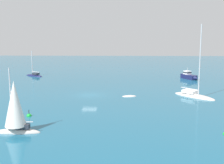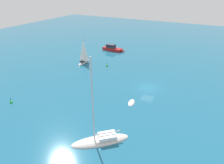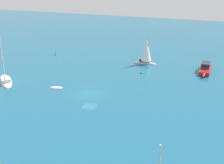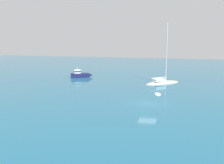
# 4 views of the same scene
# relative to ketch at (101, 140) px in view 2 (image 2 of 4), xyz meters

# --- Properties ---
(ground_plane) EXTENTS (160.00, 160.00, 0.00)m
(ground_plane) POSITION_rel_ketch_xyz_m (-0.64, -17.82, -0.21)
(ground_plane) COLOR #1E607F
(ketch) EXTENTS (7.39, 6.96, 12.58)m
(ketch) POSITION_rel_ketch_xyz_m (0.00, 0.00, 0.00)
(ketch) COLOR silver
(ketch) RESTS_ON ground
(motor_cruiser) EXTENTS (7.78, 2.31, 1.93)m
(motor_cruiser) POSITION_rel_ketch_xyz_m (17.52, -37.07, 0.55)
(motor_cruiser) COLOR #B21E1E
(motor_cruiser) RESTS_ON ground
(rib) EXTENTS (1.52, 2.59, 0.39)m
(rib) POSITION_rel_ketch_xyz_m (0.11, -10.94, -0.21)
(rib) COLOR silver
(rib) RESTS_ON ground
(yacht) EXTENTS (2.36, 5.17, 7.70)m
(yacht) POSITION_rel_ketch_xyz_m (19.24, -23.93, 2.49)
(yacht) COLOR silver
(yacht) RESTS_ON ground
(channel_buoy) EXTENTS (0.67, 0.67, 1.19)m
(channel_buoy) POSITION_rel_ketch_xyz_m (12.58, -24.46, -0.20)
(channel_buoy) COLOR green
(channel_buoy) RESTS_ON ground
(mooring_buoy) EXTENTS (0.59, 0.59, 1.20)m
(mooring_buoy) POSITION_rel_ketch_xyz_m (19.22, -1.03, -0.19)
(mooring_buoy) COLOR green
(mooring_buoy) RESTS_ON ground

